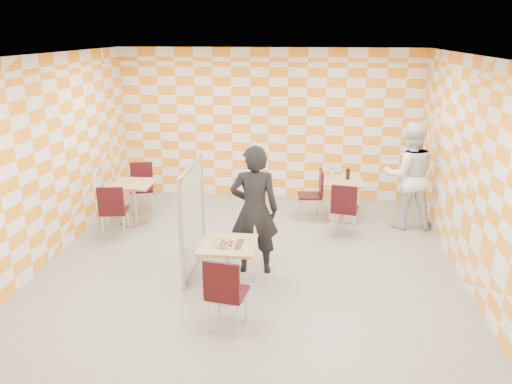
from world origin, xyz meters
TOP-DOWN VIEW (x-y plane):
  - room_shell at (0.00, 0.54)m, footprint 7.00×7.00m
  - main_table at (-0.16, -0.71)m, footprint 0.70×0.70m
  - second_table at (1.45, 2.27)m, footprint 0.70×0.70m
  - empty_table at (-2.25, 1.71)m, footprint 0.70×0.70m
  - chair_main_front at (-0.07, -1.50)m, footprint 0.48×0.49m
  - chair_second_front at (1.44, 1.47)m, footprint 0.50×0.51m
  - chair_second_side at (0.95, 2.24)m, footprint 0.46×0.45m
  - chair_empty_near at (-2.35, 0.98)m, footprint 0.48×0.49m
  - chair_empty_far at (-2.32, 2.37)m, footprint 0.52×0.53m
  - partition at (-0.79, 0.07)m, footprint 0.08×1.38m
  - man_dark at (0.09, 0.06)m, footprint 0.71×0.49m
  - man_white at (2.55, 2.05)m, footprint 0.95×0.76m
  - pizza_on_foil at (-0.16, -0.72)m, footprint 0.40×0.40m
  - sport_bottle at (1.25, 2.38)m, footprint 0.06×0.06m
  - soda_bottle at (1.53, 2.33)m, footprint 0.07×0.07m

SIDE VIEW (x-z plane):
  - main_table at x=-0.16m, z-range 0.13..0.88m
  - second_table at x=1.45m, z-range 0.13..0.88m
  - empty_table at x=-2.25m, z-range 0.13..0.88m
  - chair_main_front at x=-0.07m, z-range 0.08..1.01m
  - chair_second_front at x=1.44m, z-range 0.08..1.01m
  - chair_second_side at x=0.95m, z-range 0.08..1.01m
  - chair_empty_near at x=-2.35m, z-range 0.08..1.01m
  - chair_empty_far at x=-2.32m, z-range 0.08..1.01m
  - pizza_on_foil at x=-0.16m, z-range 0.74..0.79m
  - partition at x=-0.79m, z-range 0.02..1.57m
  - sport_bottle at x=1.25m, z-range 0.74..0.94m
  - soda_bottle at x=1.53m, z-range 0.74..0.97m
  - man_dark at x=0.09m, z-range 0.00..1.86m
  - man_white at x=2.55m, z-range 0.00..1.86m
  - room_shell at x=0.00m, z-range -2.00..5.00m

